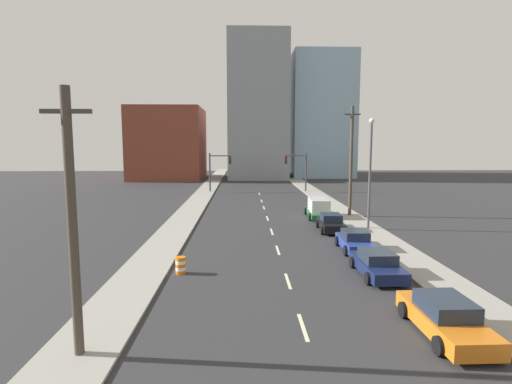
{
  "coord_description": "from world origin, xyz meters",
  "views": [
    {
      "loc": [
        -2.35,
        -6.33,
        7.21
      ],
      "look_at": [
        -1.0,
        34.73,
        2.2
      ],
      "focal_mm": 28.0,
      "sensor_mm": 36.0,
      "label": 1
    }
  ],
  "objects_px": {
    "utility_pole_right_mid": "(351,161)",
    "traffic_signal_right": "(300,167)",
    "sedan_blue": "(355,241)",
    "street_lamp": "(370,166)",
    "sedan_black": "(331,223)",
    "box_truck_green": "(318,208)",
    "traffic_signal_left": "(216,167)",
    "utility_pole_left_near": "(72,223)",
    "traffic_barrel": "(181,265)",
    "sedan_orange": "(445,317)",
    "sedan_navy": "(377,264)"
  },
  "relations": [
    {
      "from": "street_lamp",
      "to": "sedan_orange",
      "type": "bearing_deg",
      "value": -98.93
    },
    {
      "from": "utility_pole_right_mid",
      "to": "sedan_orange",
      "type": "height_order",
      "value": "utility_pole_right_mid"
    },
    {
      "from": "utility_pole_left_near",
      "to": "sedan_blue",
      "type": "height_order",
      "value": "utility_pole_left_near"
    },
    {
      "from": "traffic_signal_right",
      "to": "sedan_orange",
      "type": "relative_size",
      "value": 1.21
    },
    {
      "from": "utility_pole_right_mid",
      "to": "sedan_navy",
      "type": "height_order",
      "value": "utility_pole_right_mid"
    },
    {
      "from": "traffic_signal_left",
      "to": "sedan_navy",
      "type": "relative_size",
      "value": 1.27
    },
    {
      "from": "sedan_blue",
      "to": "sedan_black",
      "type": "distance_m",
      "value": 6.08
    },
    {
      "from": "traffic_signal_right",
      "to": "sedan_blue",
      "type": "relative_size",
      "value": 1.37
    },
    {
      "from": "sedan_black",
      "to": "box_truck_green",
      "type": "xyz_separation_m",
      "value": [
        0.1,
        6.05,
        0.24
      ]
    },
    {
      "from": "utility_pole_right_mid",
      "to": "traffic_signal_right",
      "type": "bearing_deg",
      "value": 96.07
    },
    {
      "from": "utility_pole_right_mid",
      "to": "traffic_barrel",
      "type": "xyz_separation_m",
      "value": [
        -14.13,
        -17.29,
        -5.06
      ]
    },
    {
      "from": "street_lamp",
      "to": "box_truck_green",
      "type": "height_order",
      "value": "street_lamp"
    },
    {
      "from": "traffic_signal_left",
      "to": "utility_pole_left_near",
      "type": "xyz_separation_m",
      "value": [
        -1.59,
        -46.24,
        0.93
      ]
    },
    {
      "from": "utility_pole_left_near",
      "to": "traffic_barrel",
      "type": "relative_size",
      "value": 9.5
    },
    {
      "from": "traffic_signal_right",
      "to": "utility_pole_left_near",
      "type": "height_order",
      "value": "utility_pole_left_near"
    },
    {
      "from": "traffic_signal_right",
      "to": "sedan_orange",
      "type": "xyz_separation_m",
      "value": [
        -0.85,
        -45.04,
        -3.04
      ]
    },
    {
      "from": "traffic_signal_right",
      "to": "box_truck_green",
      "type": "xyz_separation_m",
      "value": [
        -1.12,
        -20.94,
        -2.8
      ]
    },
    {
      "from": "traffic_signal_left",
      "to": "sedan_orange",
      "type": "distance_m",
      "value": 46.62
    },
    {
      "from": "traffic_signal_right",
      "to": "sedan_blue",
      "type": "xyz_separation_m",
      "value": [
        -0.92,
        -33.07,
        -3.06
      ]
    },
    {
      "from": "traffic_barrel",
      "to": "traffic_signal_left",
      "type": "bearing_deg",
      "value": 90.76
    },
    {
      "from": "traffic_barrel",
      "to": "sedan_orange",
      "type": "bearing_deg",
      "value": -33.9
    },
    {
      "from": "street_lamp",
      "to": "sedan_blue",
      "type": "xyz_separation_m",
      "value": [
        -2.99,
        -6.61,
        -4.68
      ]
    },
    {
      "from": "utility_pole_left_near",
      "to": "utility_pole_right_mid",
      "type": "relative_size",
      "value": 0.83
    },
    {
      "from": "sedan_navy",
      "to": "traffic_signal_right",
      "type": "bearing_deg",
      "value": 87.45
    },
    {
      "from": "utility_pole_left_near",
      "to": "sedan_black",
      "type": "xyz_separation_m",
      "value": [
        12.84,
        19.24,
        -3.98
      ]
    },
    {
      "from": "sedan_black",
      "to": "sedan_navy",
      "type": "bearing_deg",
      "value": -87.42
    },
    {
      "from": "utility_pole_left_near",
      "to": "traffic_barrel",
      "type": "bearing_deg",
      "value": 76.48
    },
    {
      "from": "sedan_navy",
      "to": "sedan_orange",
      "type": "bearing_deg",
      "value": -88.32
    },
    {
      "from": "street_lamp",
      "to": "sedan_black",
      "type": "relative_size",
      "value": 2.14
    },
    {
      "from": "traffic_signal_left",
      "to": "utility_pole_right_mid",
      "type": "height_order",
      "value": "utility_pole_right_mid"
    },
    {
      "from": "traffic_barrel",
      "to": "street_lamp",
      "type": "relative_size",
      "value": 0.1
    },
    {
      "from": "utility_pole_right_mid",
      "to": "sedan_blue",
      "type": "height_order",
      "value": "utility_pole_right_mid"
    },
    {
      "from": "utility_pole_left_near",
      "to": "sedan_navy",
      "type": "height_order",
      "value": "utility_pole_left_near"
    },
    {
      "from": "traffic_signal_right",
      "to": "utility_pole_left_near",
      "type": "bearing_deg",
      "value": -106.92
    },
    {
      "from": "traffic_signal_left",
      "to": "sedan_blue",
      "type": "xyz_separation_m",
      "value": [
        11.56,
        -33.07,
        -3.06
      ]
    },
    {
      "from": "sedan_orange",
      "to": "sedan_black",
      "type": "xyz_separation_m",
      "value": [
        -0.37,
        18.05,
        -0.0
      ]
    },
    {
      "from": "utility_pole_right_mid",
      "to": "sedan_blue",
      "type": "distance_m",
      "value": 14.04
    },
    {
      "from": "sedan_orange",
      "to": "box_truck_green",
      "type": "xyz_separation_m",
      "value": [
        -0.27,
        24.09,
        0.24
      ]
    },
    {
      "from": "utility_pole_left_near",
      "to": "sedan_orange",
      "type": "bearing_deg",
      "value": 5.18
    },
    {
      "from": "traffic_signal_left",
      "to": "sedan_blue",
      "type": "relative_size",
      "value": 1.37
    },
    {
      "from": "street_lamp",
      "to": "sedan_navy",
      "type": "bearing_deg",
      "value": -105.32
    },
    {
      "from": "utility_pole_left_near",
      "to": "sedan_navy",
      "type": "bearing_deg",
      "value": 31.84
    },
    {
      "from": "traffic_barrel",
      "to": "sedan_navy",
      "type": "xyz_separation_m",
      "value": [
        10.83,
        -0.65,
        0.15
      ]
    },
    {
      "from": "box_truck_green",
      "to": "traffic_signal_left",
      "type": "bearing_deg",
      "value": 120.59
    },
    {
      "from": "traffic_signal_right",
      "to": "utility_pole_right_mid",
      "type": "distance_m",
      "value": 20.46
    },
    {
      "from": "traffic_signal_left",
      "to": "box_truck_green",
      "type": "distance_m",
      "value": 23.99
    },
    {
      "from": "traffic_signal_left",
      "to": "utility_pole_left_near",
      "type": "relative_size",
      "value": 0.64
    },
    {
      "from": "sedan_blue",
      "to": "utility_pole_right_mid",
      "type": "bearing_deg",
      "value": 77.51
    },
    {
      "from": "sedan_blue",
      "to": "sedan_orange",
      "type": "bearing_deg",
      "value": -88.64
    },
    {
      "from": "traffic_barrel",
      "to": "sedan_orange",
      "type": "relative_size",
      "value": 0.2
    }
  ]
}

